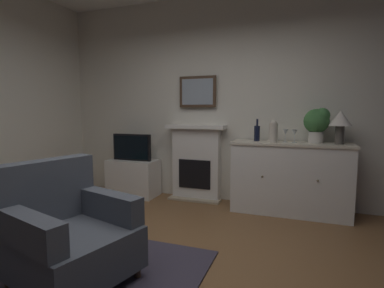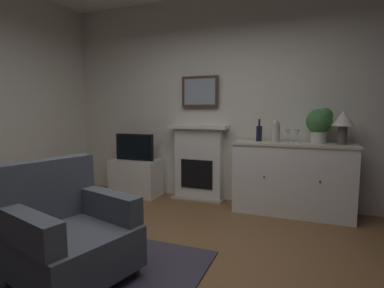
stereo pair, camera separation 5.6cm
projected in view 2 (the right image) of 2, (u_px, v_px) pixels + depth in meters
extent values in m
cube|color=brown|center=(161.00, 282.00, 2.34)|extent=(5.24, 4.44, 0.10)
cube|color=silver|center=(230.00, 100.00, 4.20)|extent=(5.24, 0.06, 2.93)
cube|color=#383342|center=(65.00, 281.00, 2.25)|extent=(1.94, 1.73, 0.02)
cube|color=white|center=(199.00, 164.00, 4.34)|extent=(0.70, 0.18, 1.05)
cube|color=tan|center=(196.00, 199.00, 4.31)|extent=(0.77, 0.20, 0.03)
cube|color=black|center=(197.00, 174.00, 4.27)|extent=(0.48, 0.02, 0.42)
cube|color=white|center=(198.00, 127.00, 4.26)|extent=(0.87, 0.27, 0.05)
cube|color=#473323|center=(200.00, 92.00, 4.26)|extent=(0.55, 0.03, 0.45)
cube|color=#8C99A8|center=(200.00, 92.00, 4.25)|extent=(0.47, 0.01, 0.37)
cube|color=white|center=(292.00, 180.00, 3.71)|extent=(1.43, 0.45, 0.88)
cube|color=beige|center=(293.00, 144.00, 3.66)|extent=(1.46, 0.48, 0.03)
sphere|color=brown|center=(264.00, 177.00, 3.60)|extent=(0.02, 0.02, 0.02)
sphere|color=brown|center=(320.00, 181.00, 3.38)|extent=(0.02, 0.02, 0.02)
cylinder|color=#4C4742|center=(342.00, 135.00, 3.45)|extent=(0.10, 0.10, 0.22)
cone|color=silver|center=(343.00, 118.00, 3.43)|extent=(0.26, 0.26, 0.18)
cylinder|color=black|center=(259.00, 133.00, 3.85)|extent=(0.08, 0.08, 0.20)
cylinder|color=black|center=(259.00, 122.00, 3.83)|extent=(0.03, 0.03, 0.09)
cylinder|color=silver|center=(287.00, 142.00, 3.71)|extent=(0.06, 0.06, 0.00)
cylinder|color=silver|center=(287.00, 138.00, 3.70)|extent=(0.01, 0.01, 0.09)
cone|color=silver|center=(288.00, 132.00, 3.69)|extent=(0.07, 0.07, 0.07)
cylinder|color=silver|center=(296.00, 143.00, 3.62)|extent=(0.06, 0.06, 0.00)
cylinder|color=silver|center=(297.00, 139.00, 3.62)|extent=(0.01, 0.01, 0.09)
cone|color=silver|center=(297.00, 133.00, 3.61)|extent=(0.07, 0.07, 0.07)
cylinder|color=beige|center=(275.00, 133.00, 3.68)|extent=(0.11, 0.11, 0.24)
sphere|color=beige|center=(276.00, 123.00, 3.66)|extent=(0.08, 0.08, 0.08)
cube|color=white|center=(136.00, 177.00, 4.56)|extent=(0.75, 0.42, 0.55)
cube|color=black|center=(135.00, 147.00, 4.49)|extent=(0.62, 0.06, 0.40)
cube|color=black|center=(133.00, 147.00, 4.46)|extent=(0.57, 0.01, 0.35)
cylinder|color=#936B4C|center=(8.00, 219.00, 3.37)|extent=(0.18, 0.18, 0.14)
sphere|color=#387A42|center=(7.00, 202.00, 3.35)|extent=(0.30, 0.30, 0.30)
sphere|color=#387A42|center=(8.00, 197.00, 3.30)|extent=(0.18, 0.18, 0.18)
cylinder|color=beige|center=(318.00, 138.00, 3.60)|extent=(0.18, 0.18, 0.14)
sphere|color=#3D753D|center=(319.00, 121.00, 3.58)|extent=(0.30, 0.30, 0.30)
sphere|color=#3D753D|center=(325.00, 115.00, 3.52)|extent=(0.18, 0.18, 0.18)
cube|color=#474C56|center=(73.00, 250.00, 2.22)|extent=(0.97, 0.94, 0.32)
cube|color=#474C56|center=(47.00, 190.00, 2.37)|extent=(0.35, 0.78, 0.50)
cube|color=#474C56|center=(27.00, 229.00, 1.93)|extent=(0.73, 0.32, 0.22)
cube|color=#474C56|center=(107.00, 204.00, 2.45)|extent=(0.73, 0.32, 0.22)
cylinder|color=#473323|center=(136.00, 272.00, 2.30)|extent=(0.05, 0.05, 0.10)
cylinder|color=#473323|center=(9.00, 280.00, 2.19)|extent=(0.05, 0.05, 0.10)
cylinder|color=#473323|center=(85.00, 248.00, 2.70)|extent=(0.05, 0.05, 0.10)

